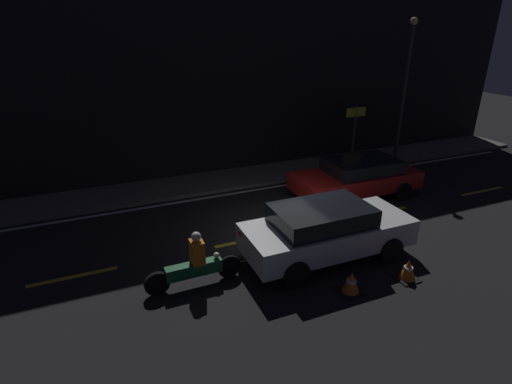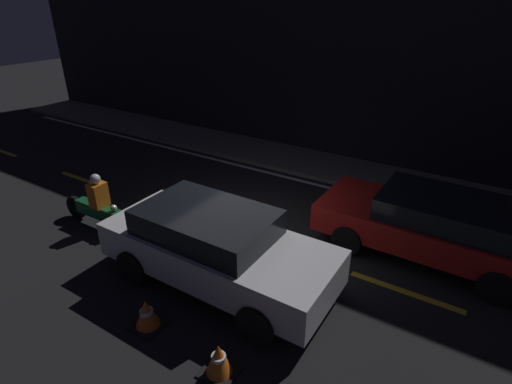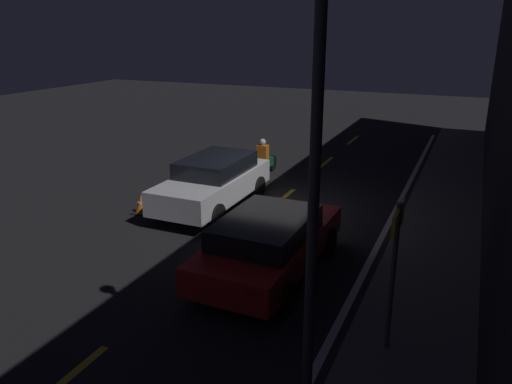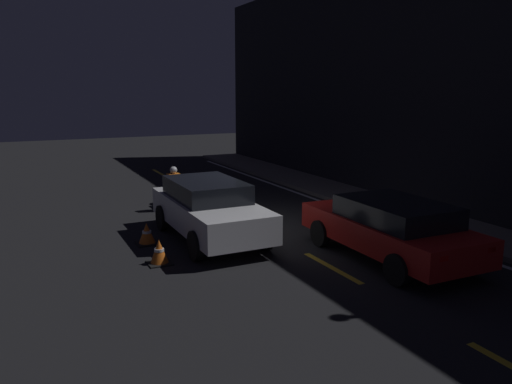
{
  "view_description": "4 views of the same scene",
  "coord_description": "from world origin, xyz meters",
  "px_view_note": "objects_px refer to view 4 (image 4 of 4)",
  "views": [
    {
      "loc": [
        -4.6,
        -8.97,
        5.5
      ],
      "look_at": [
        -0.58,
        0.53,
        1.17
      ],
      "focal_mm": 28.0,
      "sensor_mm": 36.0,
      "label": 1
    },
    {
      "loc": [
        4.22,
        -6.17,
        4.78
      ],
      "look_at": [
        0.15,
        0.3,
        0.99
      ],
      "focal_mm": 28.0,
      "sensor_mm": 36.0,
      "label": 2
    },
    {
      "loc": [
        12.27,
        5.0,
        4.91
      ],
      "look_at": [
        0.94,
        -0.02,
        0.8
      ],
      "focal_mm": 35.0,
      "sensor_mm": 36.0,
      "label": 3
    },
    {
      "loc": [
        11.61,
        -5.68,
        3.59
      ],
      "look_at": [
        -0.28,
        0.09,
        0.9
      ],
      "focal_mm": 35.0,
      "sensor_mm": 36.0,
      "label": 4
    }
  ],
  "objects_px": {
    "traffic_cone_near": "(147,234)",
    "traffic_cone_mid": "(159,252)",
    "motorcycle": "(173,192)",
    "taxi_red": "(390,227)",
    "sedan_white": "(209,208)"
  },
  "relations": [
    {
      "from": "taxi_red",
      "to": "sedan_white",
      "type": "bearing_deg",
      "value": 44.72
    },
    {
      "from": "motorcycle",
      "to": "traffic_cone_near",
      "type": "relative_size",
      "value": 4.4
    },
    {
      "from": "taxi_red",
      "to": "traffic_cone_mid",
      "type": "distance_m",
      "value": 4.96
    },
    {
      "from": "sedan_white",
      "to": "traffic_cone_near",
      "type": "xyz_separation_m",
      "value": [
        -0.25,
        -1.49,
        -0.53
      ]
    },
    {
      "from": "taxi_red",
      "to": "traffic_cone_near",
      "type": "distance_m",
      "value": 5.61
    },
    {
      "from": "taxi_red",
      "to": "traffic_cone_near",
      "type": "bearing_deg",
      "value": 54.0
    },
    {
      "from": "traffic_cone_near",
      "to": "sedan_white",
      "type": "bearing_deg",
      "value": 80.57
    },
    {
      "from": "traffic_cone_near",
      "to": "taxi_red",
      "type": "bearing_deg",
      "value": 53.12
    },
    {
      "from": "traffic_cone_near",
      "to": "traffic_cone_mid",
      "type": "bearing_deg",
      "value": -4.03
    },
    {
      "from": "motorcycle",
      "to": "traffic_cone_mid",
      "type": "xyz_separation_m",
      "value": [
        4.62,
        -1.7,
        -0.29
      ]
    },
    {
      "from": "taxi_red",
      "to": "traffic_cone_mid",
      "type": "height_order",
      "value": "taxi_red"
    },
    {
      "from": "traffic_cone_near",
      "to": "traffic_cone_mid",
      "type": "relative_size",
      "value": 0.97
    },
    {
      "from": "sedan_white",
      "to": "taxi_red",
      "type": "height_order",
      "value": "sedan_white"
    },
    {
      "from": "sedan_white",
      "to": "taxi_red",
      "type": "relative_size",
      "value": 0.98
    },
    {
      "from": "motorcycle",
      "to": "traffic_cone_near",
      "type": "height_order",
      "value": "motorcycle"
    }
  ]
}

